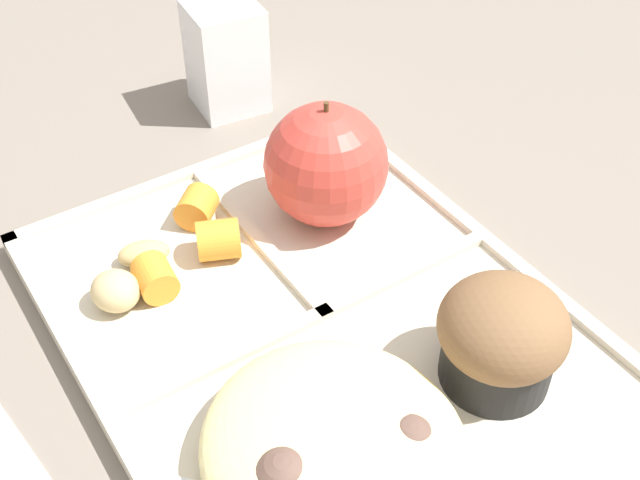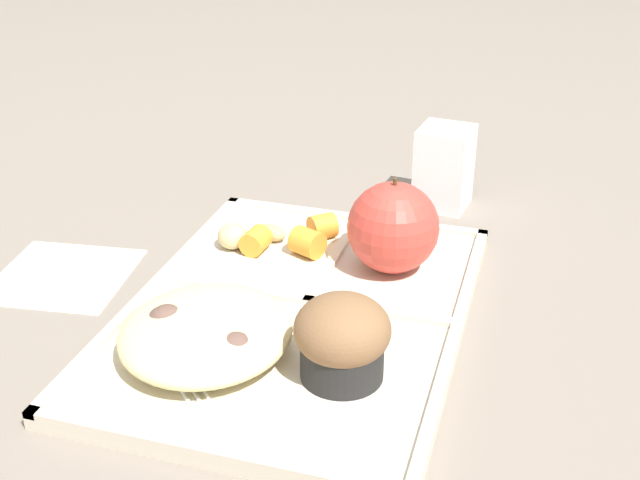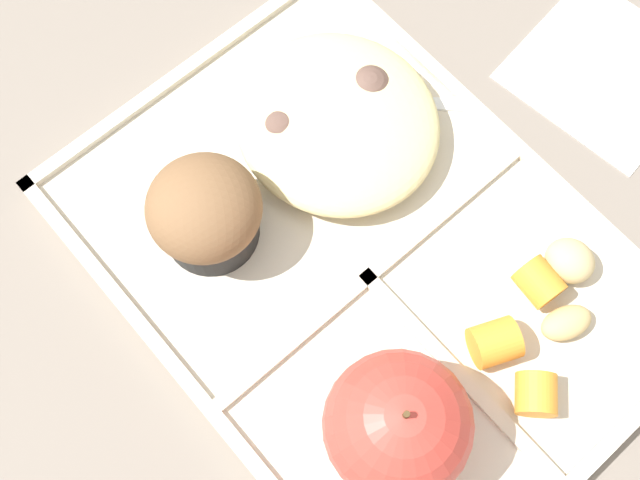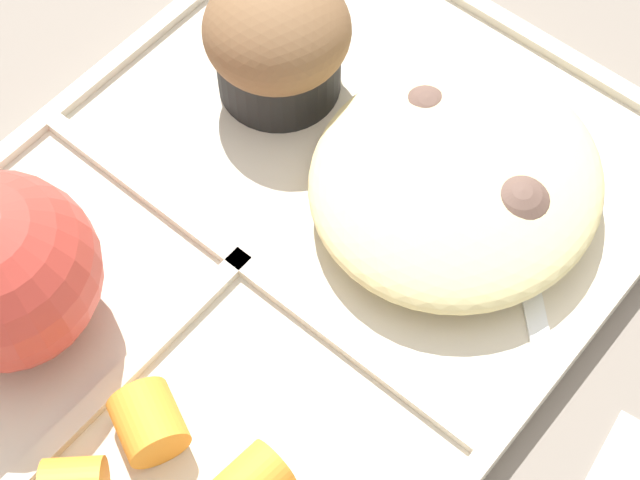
% 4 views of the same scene
% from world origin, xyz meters
% --- Properties ---
extents(ground, '(6.00, 6.00, 0.00)m').
position_xyz_m(ground, '(0.00, 0.00, 0.00)').
color(ground, slate).
extents(lunch_tray, '(0.40, 0.29, 0.02)m').
position_xyz_m(lunch_tray, '(-0.00, 0.00, 0.01)').
color(lunch_tray, beige).
rests_on(lunch_tray, ground).
extents(green_apple, '(0.09, 0.09, 0.09)m').
position_xyz_m(green_apple, '(-0.10, 0.06, 0.05)').
color(green_apple, '#C63D33').
rests_on(green_apple, lunch_tray).
extents(bran_muffin, '(0.08, 0.08, 0.07)m').
position_xyz_m(bran_muffin, '(0.08, 0.06, 0.05)').
color(bran_muffin, black).
rests_on(bran_muffin, lunch_tray).
extents(carrot_slice_back, '(0.04, 0.04, 0.03)m').
position_xyz_m(carrot_slice_back, '(-0.10, -0.02, 0.02)').
color(carrot_slice_back, orange).
rests_on(carrot_slice_back, lunch_tray).
extents(egg_noodle_pile, '(0.15, 0.14, 0.04)m').
position_xyz_m(egg_noodle_pile, '(0.08, -0.05, 0.03)').
color(egg_noodle_pile, beige).
rests_on(egg_noodle_pile, lunch_tray).
extents(meatball_side, '(0.03, 0.03, 0.03)m').
position_xyz_m(meatball_side, '(0.08, -0.05, 0.03)').
color(meatball_side, brown).
rests_on(meatball_side, lunch_tray).
extents(meatball_center, '(0.04, 0.04, 0.04)m').
position_xyz_m(meatball_center, '(0.10, -0.02, 0.03)').
color(meatball_center, brown).
rests_on(meatball_center, lunch_tray).
extents(meatball_back, '(0.04, 0.04, 0.04)m').
position_xyz_m(meatball_back, '(0.08, -0.08, 0.03)').
color(meatball_back, brown).
rests_on(meatball_back, lunch_tray).
extents(plastic_fork, '(0.12, 0.12, 0.00)m').
position_xyz_m(plastic_fork, '(0.09, -0.08, 0.01)').
color(plastic_fork, white).
rests_on(plastic_fork, lunch_tray).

